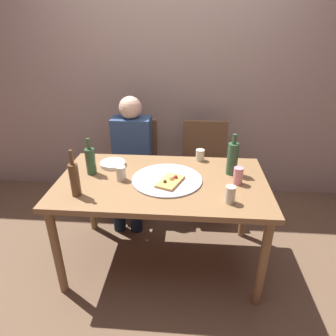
{
  "coord_description": "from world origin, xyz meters",
  "views": [
    {
      "loc": [
        0.19,
        -1.86,
        1.76
      ],
      "look_at": [
        0.04,
        0.1,
        0.8
      ],
      "focal_mm": 31.67,
      "sensor_mm": 36.0,
      "label": 1
    }
  ],
  "objects_px": {
    "pizza_slice_last": "(170,181)",
    "plate_stack": "(113,164)",
    "chair_left": "(135,160)",
    "tumbler_far": "(200,155)",
    "water_bottle": "(91,160)",
    "soda_can": "(238,176)",
    "wine_bottle": "(75,179)",
    "beer_bottle": "(232,158)",
    "wine_glass": "(121,173)",
    "dining_table": "(162,190)",
    "guest_in_sweater": "(131,154)",
    "pizza_tray": "(167,180)",
    "chair_right": "(204,162)",
    "tumbler_near": "(230,195)"
  },
  "relations": [
    {
      "from": "beer_bottle",
      "to": "soda_can",
      "type": "distance_m",
      "value": 0.17
    },
    {
      "from": "wine_glass",
      "to": "chair_left",
      "type": "height_order",
      "value": "chair_left"
    },
    {
      "from": "soda_can",
      "to": "plate_stack",
      "type": "relative_size",
      "value": 0.62
    },
    {
      "from": "soda_can",
      "to": "chair_left",
      "type": "bearing_deg",
      "value": 136.8
    },
    {
      "from": "plate_stack",
      "to": "water_bottle",
      "type": "bearing_deg",
      "value": -129.76
    },
    {
      "from": "dining_table",
      "to": "pizza_tray",
      "type": "bearing_deg",
      "value": -6.97
    },
    {
      "from": "plate_stack",
      "to": "chair_left",
      "type": "height_order",
      "value": "chair_left"
    },
    {
      "from": "pizza_slice_last",
      "to": "water_bottle",
      "type": "relative_size",
      "value": 0.91
    },
    {
      "from": "beer_bottle",
      "to": "chair_left",
      "type": "xyz_separation_m",
      "value": [
        -0.87,
        0.69,
        -0.36
      ]
    },
    {
      "from": "beer_bottle",
      "to": "wine_glass",
      "type": "bearing_deg",
      "value": -168.6
    },
    {
      "from": "beer_bottle",
      "to": "guest_in_sweater",
      "type": "height_order",
      "value": "guest_in_sweater"
    },
    {
      "from": "beer_bottle",
      "to": "tumbler_far",
      "type": "bearing_deg",
      "value": 136.02
    },
    {
      "from": "pizza_slice_last",
      "to": "chair_right",
      "type": "relative_size",
      "value": 0.28
    },
    {
      "from": "tumbler_far",
      "to": "guest_in_sweater",
      "type": "bearing_deg",
      "value": 153.75
    },
    {
      "from": "dining_table",
      "to": "chair_right",
      "type": "relative_size",
      "value": 1.66
    },
    {
      "from": "beer_bottle",
      "to": "wine_glass",
      "type": "height_order",
      "value": "beer_bottle"
    },
    {
      "from": "chair_left",
      "to": "water_bottle",
      "type": "bearing_deg",
      "value": 77.39
    },
    {
      "from": "tumbler_far",
      "to": "guest_in_sweater",
      "type": "xyz_separation_m",
      "value": [
        -0.64,
        0.31,
        -0.15
      ]
    },
    {
      "from": "chair_right",
      "to": "chair_left",
      "type": "bearing_deg",
      "value": 0.0
    },
    {
      "from": "wine_glass",
      "to": "wine_bottle",
      "type": "bearing_deg",
      "value": -137.12
    },
    {
      "from": "water_bottle",
      "to": "guest_in_sweater",
      "type": "bearing_deg",
      "value": 74.41
    },
    {
      "from": "pizza_slice_last",
      "to": "tumbler_near",
      "type": "height_order",
      "value": "tumbler_near"
    },
    {
      "from": "wine_bottle",
      "to": "plate_stack",
      "type": "relative_size",
      "value": 1.6
    },
    {
      "from": "chair_left",
      "to": "guest_in_sweater",
      "type": "xyz_separation_m",
      "value": [
        -0.0,
        -0.15,
        0.13
      ]
    },
    {
      "from": "wine_glass",
      "to": "soda_can",
      "type": "xyz_separation_m",
      "value": [
        0.82,
        0.01,
        0.01
      ]
    },
    {
      "from": "tumbler_far",
      "to": "wine_glass",
      "type": "bearing_deg",
      "value": -146.17
    },
    {
      "from": "wine_glass",
      "to": "plate_stack",
      "type": "xyz_separation_m",
      "value": [
        -0.12,
        0.23,
        -0.04
      ]
    },
    {
      "from": "chair_left",
      "to": "guest_in_sweater",
      "type": "relative_size",
      "value": 0.77
    },
    {
      "from": "chair_left",
      "to": "tumbler_far",
      "type": "bearing_deg",
      "value": 143.85
    },
    {
      "from": "dining_table",
      "to": "water_bottle",
      "type": "height_order",
      "value": "water_bottle"
    },
    {
      "from": "wine_bottle",
      "to": "soda_can",
      "type": "xyz_separation_m",
      "value": [
        1.07,
        0.24,
        -0.06
      ]
    },
    {
      "from": "pizza_slice_last",
      "to": "water_bottle",
      "type": "distance_m",
      "value": 0.61
    },
    {
      "from": "beer_bottle",
      "to": "plate_stack",
      "type": "xyz_separation_m",
      "value": [
        -0.92,
        0.07,
        -0.11
      ]
    },
    {
      "from": "dining_table",
      "to": "soda_can",
      "type": "bearing_deg",
      "value": -1.19
    },
    {
      "from": "water_bottle",
      "to": "plate_stack",
      "type": "bearing_deg",
      "value": 50.24
    },
    {
      "from": "soda_can",
      "to": "guest_in_sweater",
      "type": "height_order",
      "value": "guest_in_sweater"
    },
    {
      "from": "pizza_slice_last",
      "to": "plate_stack",
      "type": "bearing_deg",
      "value": 150.73
    },
    {
      "from": "water_bottle",
      "to": "tumbler_far",
      "type": "bearing_deg",
      "value": 20.23
    },
    {
      "from": "dining_table",
      "to": "guest_in_sweater",
      "type": "distance_m",
      "value": 0.77
    },
    {
      "from": "dining_table",
      "to": "tumbler_near",
      "type": "bearing_deg",
      "value": -29.99
    },
    {
      "from": "tumbler_far",
      "to": "soda_can",
      "type": "xyz_separation_m",
      "value": [
        0.25,
        -0.37,
        0.01
      ]
    },
    {
      "from": "soda_can",
      "to": "wine_glass",
      "type": "bearing_deg",
      "value": -179.42
    },
    {
      "from": "pizza_slice_last",
      "to": "wine_bottle",
      "type": "relative_size",
      "value": 0.8
    },
    {
      "from": "soda_can",
      "to": "plate_stack",
      "type": "height_order",
      "value": "soda_can"
    },
    {
      "from": "pizza_slice_last",
      "to": "beer_bottle",
      "type": "xyz_separation_m",
      "value": [
        0.44,
        0.2,
        0.1
      ]
    },
    {
      "from": "wine_bottle",
      "to": "wine_glass",
      "type": "distance_m",
      "value": 0.34
    },
    {
      "from": "soda_can",
      "to": "wine_bottle",
      "type": "bearing_deg",
      "value": -167.55
    },
    {
      "from": "water_bottle",
      "to": "tumbler_near",
      "type": "bearing_deg",
      "value": -18.2
    },
    {
      "from": "plate_stack",
      "to": "chair_right",
      "type": "height_order",
      "value": "chair_right"
    },
    {
      "from": "tumbler_far",
      "to": "wine_glass",
      "type": "height_order",
      "value": "wine_glass"
    }
  ]
}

